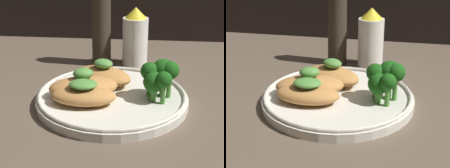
% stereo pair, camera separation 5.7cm
% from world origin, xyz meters
% --- Properties ---
extents(ground_plane, '(1.80, 1.80, 0.01)m').
position_xyz_m(ground_plane, '(0.00, 0.00, -0.01)').
color(ground_plane, brown).
extents(plate, '(0.25, 0.25, 0.02)m').
position_xyz_m(plate, '(0.00, 0.00, 0.01)').
color(plate, silver).
rests_on(plate, ground_plane).
extents(grilled_meat_front, '(0.10, 0.06, 0.04)m').
position_xyz_m(grilled_meat_front, '(-0.04, -0.04, 0.03)').
color(grilled_meat_front, '#BC7F42').
rests_on(grilled_meat_front, plate).
extents(grilled_meat_middle, '(0.13, 0.09, 0.05)m').
position_xyz_m(grilled_meat_middle, '(-0.05, -0.01, 0.03)').
color(grilled_meat_middle, '#BC7F42').
rests_on(grilled_meat_middle, plate).
extents(grilled_meat_back, '(0.12, 0.10, 0.05)m').
position_xyz_m(grilled_meat_back, '(-0.02, 0.05, 0.03)').
color(grilled_meat_back, '#BC7F42').
rests_on(grilled_meat_back, plate).
extents(broccoli_bunch, '(0.06, 0.06, 0.06)m').
position_xyz_m(broccoli_bunch, '(0.08, -0.00, 0.05)').
color(broccoli_bunch, '#4C8E38').
rests_on(broccoli_bunch, plate).
extents(sauce_bottle, '(0.05, 0.05, 0.13)m').
position_xyz_m(sauce_bottle, '(0.03, 0.19, 0.06)').
color(sauce_bottle, white).
rests_on(sauce_bottle, ground_plane).
extents(pepper_grinder, '(0.04, 0.04, 0.18)m').
position_xyz_m(pepper_grinder, '(-0.04, 0.19, 0.08)').
color(pepper_grinder, '#382D23').
rests_on(pepper_grinder, ground_plane).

